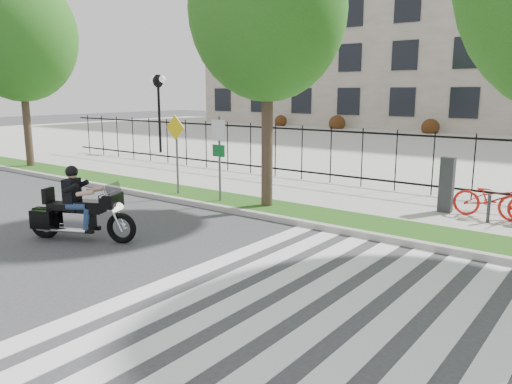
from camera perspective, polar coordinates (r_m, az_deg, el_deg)
The scene contains 13 objects.
ground at distance 11.15m, azimuth -15.33°, elevation -6.50°, with size 120.00×120.00×0.00m, color #343537.
curb at distance 13.88m, azimuth -1.84°, elevation -2.25°, with size 60.00×0.20×0.15m, color #A29E98.
grass_verge at distance 14.53m, azimuth 0.28°, elevation -1.62°, with size 60.00×1.50×0.15m, color #1B4812.
sidewalk at distance 16.55m, azimuth 5.50°, elevation -0.07°, with size 60.00×3.50×0.15m, color #A3A198.
plaza at distance 32.66m, azimuth 22.06°, elevation 4.77°, with size 80.00×34.00×0.10m, color #A3A198.
crosswalk_stripes at distance 8.08m, azimuth 6.62°, elevation -13.13°, with size 5.70×8.00×0.01m, color silver, non-canonical shape.
iron_fence at distance 17.88m, azimuth 8.54°, elevation 4.20°, with size 30.00×0.06×2.00m, color black, non-canonical shape.
lamp_post_left at distance 27.54m, azimuth -11.08°, elevation 10.89°, with size 1.06×0.70×4.25m.
street_tree_0 at distance 24.08m, azimuth -25.44°, elevation 15.79°, with size 4.76×4.76×8.24m.
street_tree_1 at distance 14.15m, azimuth 1.34°, elevation 20.12°, with size 4.25×4.25×7.81m.
sign_pole_regulatory at distance 14.71m, azimuth -4.26°, elevation 5.08°, with size 0.50×0.09×2.50m.
sign_pole_warning at distance 15.95m, azimuth -9.09°, elevation 5.47°, with size 0.78×0.09×2.49m.
motorcycle_rider at distance 12.02m, azimuth -19.44°, elevation -2.04°, with size 2.52×1.44×2.08m.
Camera 1 is at (8.53, -6.35, 3.35)m, focal length 35.00 mm.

